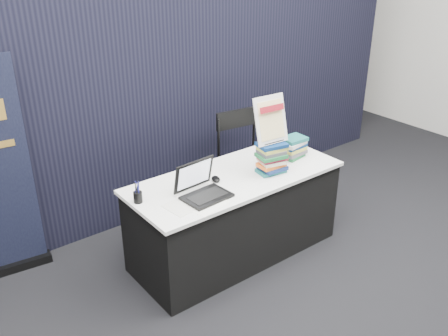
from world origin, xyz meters
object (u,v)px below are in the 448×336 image
Objects in this scene: book_stack_tall at (272,158)px; info_sign at (271,120)px; display_table at (235,215)px; laptop at (203,188)px; book_stack_short at (293,147)px; stacking_chair at (248,160)px.

book_stack_tall is 0.32m from info_sign.
laptop is at bearing -164.27° from display_table.
book_stack_tall is 1.13× the size of book_stack_short.
display_table is 4.95× the size of laptop.
stacking_chair is (0.95, 0.59, -0.25)m from laptop.
laptop is at bearing -174.47° from info_sign.
info_sign reaches higher than stacking_chair.
laptop is 1.04m from book_stack_short.
laptop is 0.78m from info_sign.
display_table is 7.92× the size of book_stack_short.
info_sign is at bearing -3.26° from laptop.
book_stack_short is (1.03, 0.09, 0.03)m from laptop.
stacking_chair is at bearing 27.67° from laptop.
display_table is at bearing 177.86° from book_stack_short.
book_stack_short is 0.57× the size of info_sign.
book_stack_tall is at bearing -85.24° from info_sign.
book_stack_tall is at bearing -106.65° from stacking_chair.
display_table is 0.59m from book_stack_tall.
book_stack_tall is (0.68, -0.02, 0.07)m from laptop.
info_sign is 0.90m from stacking_chair.
info_sign reaches higher than book_stack_tall.
display_table is at bearing 163.26° from info_sign.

